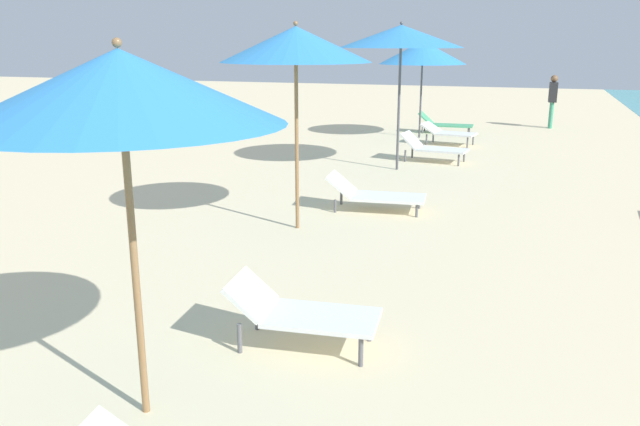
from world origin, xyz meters
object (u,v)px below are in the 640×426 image
Objects in this scene: umbrella_fourth at (120,88)px; lounger_sixth_shoreside at (433,147)px; lounger_farthest_inland at (448,132)px; lounger_fifth_shoreside at (374,194)px; lounger_fourth_shoreside at (301,312)px; person_walking_mid at (553,96)px; umbrella_sixth at (401,36)px; lounger_farthest_shoreside at (444,123)px; umbrella_fifth at (296,45)px; umbrella_farthest at (423,52)px.

lounger_sixth_shoreside is (0.41, 10.09, -1.89)m from umbrella_fourth.
lounger_sixth_shoreside is 1.04× the size of lounger_farthest_inland.
lounger_fifth_shoreside is 1.06× the size of lounger_sixth_shoreside.
person_walking_mid reaches higher than lounger_fourth_shoreside.
lounger_fifth_shoreside is 0.53× the size of umbrella_sixth.
umbrella_fifth is at bearing -95.35° from lounger_farthest_shoreside.
lounger_sixth_shoreside is (0.98, 5.57, -2.12)m from umbrella_fifth.
umbrella_farthest is 2.31m from lounger_farthest_inland.
lounger_fourth_shoreside is at bearing -89.79° from lounger_fifth_shoreside.
umbrella_fourth is 1.66× the size of lounger_farthest_shoreside.
lounger_farthest_shoreside is at bearing 33.71° from person_walking_mid.
lounger_farthest_shoreside reaches higher than lounger_fifth_shoreside.
umbrella_farthest is 1.85× the size of lounger_farthest_inland.
umbrella_fourth is at bearing -89.21° from umbrella_sixth.
lounger_sixth_shoreside is at bearing -81.20° from lounger_farthest_inland.
umbrella_fourth is at bearing -85.84° from lounger_sixth_shoreside.
umbrella_sixth is at bearing 90.45° from lounger_fourth_shoreside.
umbrella_fifth is 8.98m from umbrella_farthest.
umbrella_fifth is (-0.57, 4.52, 0.23)m from umbrella_fourth.
lounger_farthest_shoreside is at bearing 101.20° from lounger_sixth_shoreside.
umbrella_fourth reaches higher than person_walking_mid.
person_walking_mid is at bearing 43.28° from umbrella_farthest.
umbrella_fifth is at bearing -95.68° from umbrella_sixth.
person_walking_mid is (2.86, 16.63, -1.28)m from umbrella_fourth.
lounger_fifth_shoreside is 11.20m from person_walking_mid.
lounger_sixth_shoreside is at bearing -75.63° from umbrella_farthest.
lounger_farthest_shoreside is at bearing 86.49° from umbrella_fifth.
lounger_fifth_shoreside is 6.72m from lounger_farthest_inland.
lounger_farthest_inland is (-0.26, 11.24, -0.00)m from lounger_fourth_shoreside.
umbrella_fifth reaches higher than lounger_farthest_shoreside.
umbrella_sixth is (-0.80, 7.75, 2.25)m from lounger_fourth_shoreside.
lounger_farthest_shoreside is (0.51, 1.06, -1.93)m from umbrella_farthest.
umbrella_fourth is 0.98× the size of umbrella_farthest.
umbrella_sixth reaches higher than umbrella_farthest.
umbrella_fourth is 1.94× the size of lounger_fourth_shoreside.
lounger_farthest_shoreside is at bearing 87.26° from lounger_fourth_shoreside.
person_walking_mid is (2.82, 2.07, 0.65)m from lounger_farthest_shoreside.
lounger_farthest_shoreside is at bearing 64.53° from umbrella_farthest.
umbrella_fourth is 10.27m from lounger_sixth_shoreside.
lounger_farthest_inland is (0.42, 12.49, -1.89)m from umbrella_fourth.
umbrella_fourth is 1.65× the size of lounger_fifth_shoreside.
lounger_fourth_shoreside is 15.54m from person_walking_mid.
umbrella_fifth is 2.62m from lounger_fifth_shoreside.
umbrella_farthest is at bearing 40.72° from person_walking_mid.
umbrella_farthest is at bearing -117.31° from lounger_farthest_shoreside.
lounger_farthest_inland is at bearing 81.12° from umbrella_sixth.
lounger_fourth_shoreside reaches higher than lounger_farthest_shoreside.
lounger_sixth_shoreside is 2.40m from lounger_farthest_inland.
umbrella_fifth is 1.81× the size of lounger_farthest_shoreside.
lounger_sixth_shoreside reaches higher than lounger_farthest_inland.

